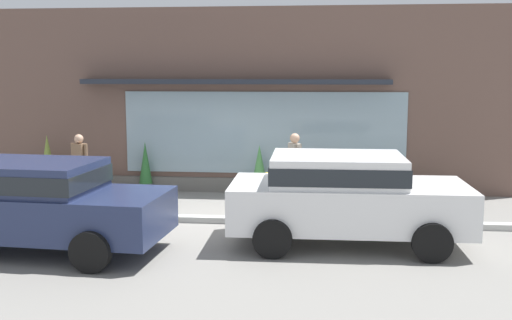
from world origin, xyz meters
The scene contains 15 objects.
ground_plane centered at (0.00, 0.00, 0.00)m, with size 60.00×60.00×0.00m, color gray.
curb_strip centered at (0.00, -0.20, 0.06)m, with size 14.00×0.24×0.12m, color #B2B2AD.
storefront centered at (0.01, 3.18, 2.26)m, with size 14.00×0.81×4.62m.
fire_hydrant centered at (0.99, 0.92, 0.44)m, with size 0.41×0.38×0.86m.
pedestrian_with_handbag centered at (1.56, 1.61, 0.96)m, with size 0.38×0.63×1.66m.
pedestrian_passerby centered at (-3.46, 1.47, 0.93)m, with size 0.46×0.30×1.59m.
parked_car_white centered at (2.57, -1.48, 0.91)m, with size 4.16×2.15×1.60m.
parked_car_navy centered at (-2.70, -2.45, 0.89)m, with size 4.50×2.24×1.54m.
potted_plant_corner_tall centered at (-4.71, 2.50, 0.70)m, with size 0.42×0.42×1.46m.
potted_plant_window_left centered at (0.66, 2.61, 0.60)m, with size 0.42×0.42×1.26m.
potted_plant_window_right centered at (1.96, 2.79, 0.46)m, with size 0.45×0.45×0.96m.
potted_plant_trailing_edge centered at (-3.47, 2.36, 0.24)m, with size 0.32×0.32×0.46m.
potted_plant_doorstep centered at (4.57, 2.36, 0.26)m, with size 0.44×0.44×0.54m.
potted_plant_by_entrance centered at (2.89, 2.41, 0.37)m, with size 0.45×0.45×0.73m.
potted_plant_low_front centered at (-2.27, 2.78, 0.62)m, with size 0.37×0.37×1.28m.
Camera 1 is at (2.09, -12.09, 3.05)m, focal length 42.67 mm.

